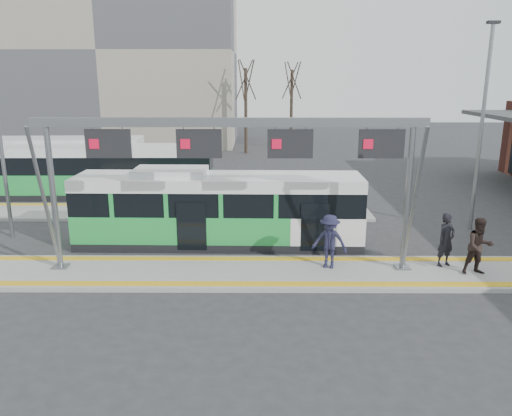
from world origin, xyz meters
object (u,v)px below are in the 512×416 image
at_px(gantry, 234,150).
at_px(passenger_a, 446,240).
at_px(hero_bus, 218,210).
at_px(passenger_b, 479,246).
at_px(passenger_c, 329,242).

height_order(gantry, passenger_a, gantry).
bearing_deg(passenger_a, hero_bus, 136.93).
relative_size(passenger_b, passenger_c, 1.03).
height_order(passenger_b, passenger_c, passenger_b).
bearing_deg(gantry, passenger_a, 2.26).
bearing_deg(passenger_a, passenger_c, 158.62).
xyz_separation_m(gantry, passenger_c, (3.27, 0.08, -3.19)).
bearing_deg(passenger_b, passenger_c, 168.46).
bearing_deg(passenger_a, passenger_b, -67.38).
distance_m(passenger_a, passenger_c, 4.12).
distance_m(gantry, passenger_a, 8.06).
bearing_deg(hero_bus, gantry, -73.99).
height_order(hero_bus, passenger_c, hero_bus).
xyz_separation_m(hero_bus, passenger_c, (4.09, -2.99, -0.33)).
distance_m(gantry, passenger_c, 4.57).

